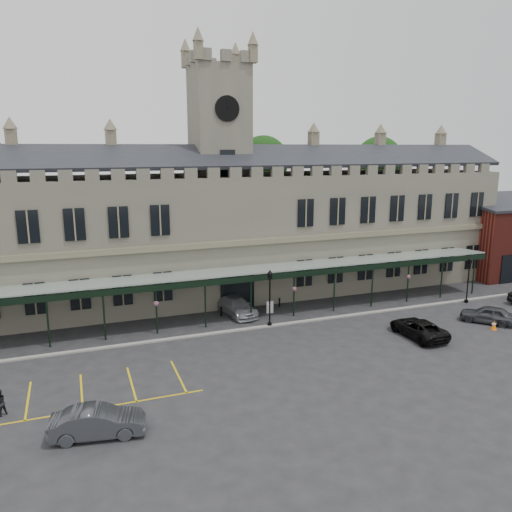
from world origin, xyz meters
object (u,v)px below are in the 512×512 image
object	(u,v)px
clock_tower	(220,163)
sign_board	(270,307)
lamp_post_mid	(270,293)
car_taxi	(236,306)
car_right_a	(488,314)
station_building	(221,231)
lamp_post_right	(469,275)
car_van	(418,328)
car_left_b	(98,422)
traffic_cone	(494,325)

from	to	relation	value
clock_tower	sign_board	world-z (taller)	clock_tower
lamp_post_mid	car_taxi	bearing A→B (deg)	112.96
lamp_post_mid	car_right_a	bearing A→B (deg)	-17.69
car_right_a	sign_board	bearing A→B (deg)	-69.49
station_building	clock_tower	size ratio (longest dim) A/B	2.42
lamp_post_right	car_van	size ratio (longest dim) A/B	0.88
car_left_b	car_van	xyz separation A→B (m)	(24.41, 5.65, -0.07)
traffic_cone	car_taxi	size ratio (longest dim) A/B	0.14
station_building	car_van	size ratio (longest dim) A/B	11.60
traffic_cone	car_right_a	xyz separation A→B (m)	(0.76, 1.45, 0.39)
sign_board	car_van	distance (m)	12.86
lamp_post_mid	traffic_cone	bearing A→B (deg)	-22.73
car_taxi	traffic_cone	bearing A→B (deg)	-40.45
station_building	traffic_cone	world-z (taller)	station_building
sign_board	car_van	xyz separation A→B (m)	(8.78, -9.39, 0.18)
car_taxi	car_van	size ratio (longest dim) A/B	1.02
lamp_post_mid	car_van	distance (m)	12.05
clock_tower	sign_board	bearing A→B (deg)	-72.30
clock_tower	sign_board	size ratio (longest dim) A/B	22.39
station_building	car_taxi	bearing A→B (deg)	-95.27
station_building	lamp_post_right	bearing A→B (deg)	-27.23
sign_board	car_left_b	world-z (taller)	car_left_b
car_right_a	station_building	bearing A→B (deg)	-81.83
car_right_a	clock_tower	bearing A→B (deg)	-81.98
traffic_cone	car_taxi	world-z (taller)	car_taxi
clock_tower	lamp_post_right	xyz separation A→B (m)	(21.22, -11.00, -10.42)
car_taxi	car_right_a	world-z (taller)	car_taxi
sign_board	car_taxi	world-z (taller)	car_taxi
traffic_cone	car_van	size ratio (longest dim) A/B	0.14
sign_board	car_taxi	bearing A→B (deg)	167.88
traffic_cone	car_left_b	xyz separation A→B (m)	(-31.28, -4.80, 0.44)
clock_tower	lamp_post_right	distance (m)	26.08
car_left_b	car_taxi	distance (m)	20.25
car_left_b	car_right_a	bearing A→B (deg)	-70.04
lamp_post_right	car_taxi	world-z (taller)	lamp_post_right
car_left_b	car_taxi	xyz separation A→B (m)	(12.70, 15.77, -0.03)
lamp_post_right	station_building	bearing A→B (deg)	152.77
car_taxi	car_right_a	size ratio (longest dim) A/B	1.21
sign_board	clock_tower	bearing A→B (deg)	109.51
traffic_cone	car_right_a	size ratio (longest dim) A/B	0.17
lamp_post_right	car_left_b	bearing A→B (deg)	-161.80
traffic_cone	car_van	xyz separation A→B (m)	(-6.87, 0.85, 0.36)
lamp_post_mid	traffic_cone	distance (m)	18.54
lamp_post_mid	sign_board	distance (m)	4.13
lamp_post_mid	car_taxi	size ratio (longest dim) A/B	0.92
lamp_post_right	car_right_a	distance (m)	5.99
traffic_cone	car_taxi	distance (m)	21.58
car_right_a	car_left_b	bearing A→B (deg)	-30.28
sign_board	car_left_b	distance (m)	21.69
clock_tower	lamp_post_mid	bearing A→B (deg)	-84.32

